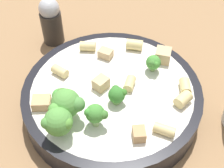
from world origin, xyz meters
TOP-DOWN VIEW (x-y plane):
  - ground_plane at (0.00, 0.00)m, footprint 2.00×2.00m
  - pasta_bowl at (0.00, 0.00)m, footprint 0.26×0.26m
  - broccoli_floret_0 at (0.05, 0.09)m, footprint 0.04×0.04m
  - broccoli_floret_1 at (0.05, 0.06)m, footprint 0.05×0.04m
  - broccoli_floret_2 at (0.01, 0.07)m, footprint 0.03×0.02m
  - broccoli_floret_3 at (-0.05, -0.05)m, footprint 0.02×0.02m
  - broccoli_floret_4 at (-0.01, 0.02)m, footprint 0.03×0.03m
  - rigatoni_0 at (-0.10, 0.01)m, footprint 0.03×0.03m
  - rigatoni_1 at (0.08, -0.02)m, footprint 0.03×0.02m
  - rigatoni_2 at (-0.08, 0.06)m, footprint 0.03×0.02m
  - rigatoni_3 at (-0.02, -0.01)m, footprint 0.02×0.03m
  - rigatoni_4 at (0.05, -0.08)m, footprint 0.03×0.02m
  - rigatoni_5 at (-0.02, -0.09)m, footprint 0.03×0.02m
  - rigatoni_6 at (-0.10, -0.01)m, footprint 0.02×0.03m
  - chicken_chunk_0 at (0.02, -0.07)m, footprint 0.02×0.02m
  - chicken_chunk_1 at (0.09, 0.05)m, footprint 0.03×0.03m
  - chicken_chunk_2 at (0.02, -0.00)m, footprint 0.03×0.03m
  - chicken_chunk_3 at (-0.05, 0.08)m, footprint 0.02×0.02m
  - chicken_chunk_4 at (-0.07, -0.07)m, footprint 0.03×0.03m
  - pepper_shaker at (0.13, -0.14)m, footprint 0.04×0.04m

SIDE VIEW (x-z plane):
  - ground_plane at x=0.00m, z-range 0.00..0.00m
  - pasta_bowl at x=0.00m, z-range 0.00..0.04m
  - pepper_shaker at x=0.13m, z-range 0.00..0.09m
  - chicken_chunk_0 at x=0.02m, z-range 0.04..0.05m
  - rigatoni_2 at x=-0.08m, z-range 0.04..0.05m
  - rigatoni_3 at x=-0.02m, z-range 0.04..0.05m
  - chicken_chunk_1 at x=0.09m, z-range 0.04..0.05m
  - rigatoni_1 at x=0.08m, z-range 0.04..0.05m
  - rigatoni_6 at x=-0.10m, z-range 0.04..0.06m
  - chicken_chunk_3 at x=-0.05m, z-range 0.04..0.06m
  - rigatoni_4 at x=0.05m, z-range 0.04..0.06m
  - rigatoni_0 at x=-0.10m, z-range 0.04..0.06m
  - rigatoni_5 at x=-0.02m, z-range 0.04..0.06m
  - chicken_chunk_2 at x=0.02m, z-range 0.04..0.06m
  - chicken_chunk_4 at x=-0.07m, z-range 0.04..0.06m
  - broccoli_floret_4 at x=-0.01m, z-range 0.04..0.07m
  - broccoli_floret_3 at x=-0.05m, z-range 0.04..0.07m
  - broccoli_floret_2 at x=0.01m, z-range 0.05..0.08m
  - broccoli_floret_0 at x=0.05m, z-range 0.05..0.09m
  - broccoli_floret_1 at x=0.05m, z-range 0.05..0.09m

